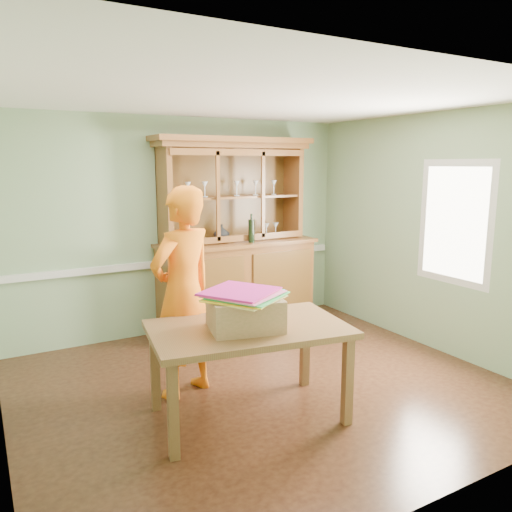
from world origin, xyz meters
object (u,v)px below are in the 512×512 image
china_hutch (236,263)px  person (183,293)px  dining_table (248,337)px  cardboard_box (245,313)px

china_hutch → person: china_hutch is taller
dining_table → person: (-0.30, 0.69, 0.26)m
china_hutch → dining_table: size_ratio=1.41×
cardboard_box → person: 0.78m
china_hutch → cardboard_box: 2.46m
china_hutch → cardboard_box: bearing=-115.4°
dining_table → person: person is taller
cardboard_box → dining_table: bearing=40.5°
dining_table → cardboard_box: bearing=-130.5°
china_hutch → cardboard_box: china_hutch is taller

